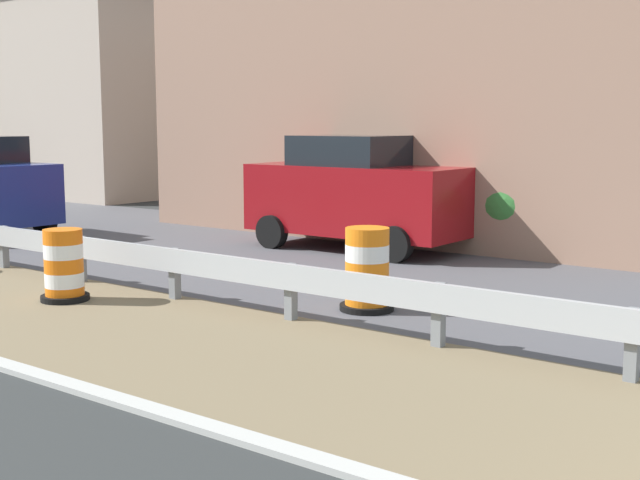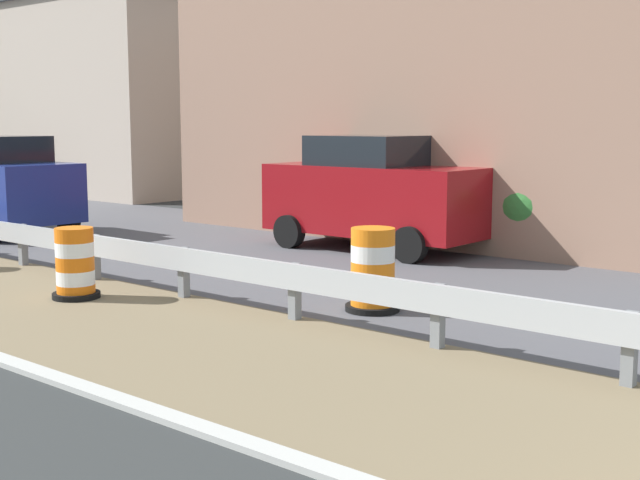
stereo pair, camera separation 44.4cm
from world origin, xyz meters
name	(u,v)px [view 2 (the right image)]	position (x,y,z in m)	size (l,w,h in m)	color
traffic_barrel_close	(373,274)	(3.02, 6.87, 0.49)	(0.71, 0.71, 1.08)	orange
traffic_barrel_mid	(75,267)	(1.02, 10.47, 0.44)	(0.65, 0.65, 0.98)	orange
car_distant_a	(374,193)	(7.30, 10.01, 1.08)	(2.03, 4.23, 2.16)	maroon
roadside_shop_near	(491,82)	(12.25, 10.33, 3.33)	(8.92, 12.42, 6.64)	#93705B
roadside_shop_far	(99,97)	(13.66, 27.56, 3.35)	(8.09, 14.43, 6.68)	#AD9E8E
utility_pole_near	(604,27)	(10.45, 6.97, 4.20)	(0.24, 1.80, 8.08)	brown
utility_pole_mid	(47,47)	(9.95, 25.03, 4.78)	(0.24, 1.80, 9.24)	brown
bush_roadside	(544,203)	(9.02, 7.38, 0.93)	(2.19, 2.19, 1.86)	#337533
tree_roadside	(38,46)	(12.16, 29.12, 5.21)	(5.10, 5.10, 7.52)	#4C3D2D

